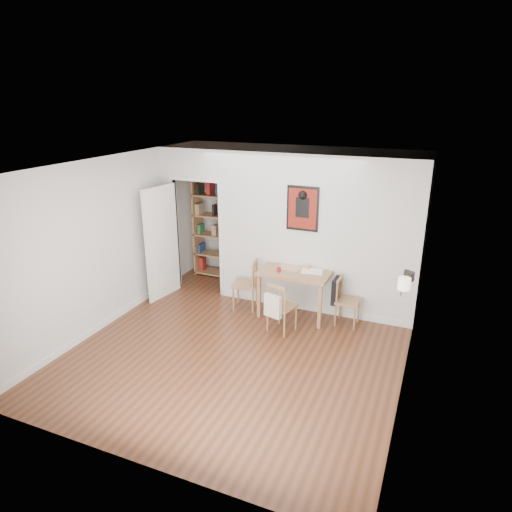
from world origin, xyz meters
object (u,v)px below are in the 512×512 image
at_px(chair_left, 245,284).
at_px(ceramic_jar_a, 411,276).
at_px(dining_table, 295,276).
at_px(bookshelf, 216,226).
at_px(chair_right, 347,301).
at_px(orange_fruit, 308,267).
at_px(ceramic_jar_b, 407,274).
at_px(fireplace, 403,323).
at_px(red_glass, 279,270).
at_px(notebook, 312,271).
at_px(chair_front, 281,307).
at_px(mantel_lamp, 404,285).

bearing_deg(chair_left, ceramic_jar_a, -13.21).
distance_m(dining_table, bookshelf, 2.31).
distance_m(chair_right, orange_fruit, 0.81).
bearing_deg(chair_left, ceramic_jar_b, -11.31).
bearing_deg(dining_table, fireplace, -25.61).
distance_m(bookshelf, red_glass, 2.18).
distance_m(red_glass, notebook, 0.54).
bearing_deg(fireplace, red_glass, 160.63).
xyz_separation_m(chair_front, bookshelf, (-1.99, 1.71, 0.62)).
relative_size(mantel_lamp, ceramic_jar_b, 2.37).
distance_m(chair_left, red_glass, 0.74).
height_order(chair_right, red_glass, red_glass).
height_order(fireplace, mantel_lamp, mantel_lamp).
bearing_deg(fireplace, chair_front, 172.31).
xyz_separation_m(red_glass, orange_fruit, (0.40, 0.29, -0.01)).
height_order(notebook, ceramic_jar_a, ceramic_jar_a).
bearing_deg(chair_left, red_glass, -6.41).
distance_m(chair_left, bookshelf, 1.75).
bearing_deg(chair_front, dining_table, 89.07).
bearing_deg(dining_table, bookshelf, 151.14).
relative_size(mantel_lamp, ceramic_jar_a, 1.95).
distance_m(dining_table, notebook, 0.29).
distance_m(red_glass, ceramic_jar_b, 2.05).
relative_size(notebook, mantel_lamp, 1.44).
relative_size(red_glass, notebook, 0.25).
xyz_separation_m(chair_left, ceramic_jar_b, (2.58, -0.52, 0.78)).
bearing_deg(chair_front, chair_left, 147.66).
distance_m(bookshelf, mantel_lamp, 4.43).
distance_m(dining_table, chair_right, 0.90).
distance_m(bookshelf, notebook, 2.50).
bearing_deg(ceramic_jar_a, chair_front, 177.23).
xyz_separation_m(bookshelf, fireplace, (3.78, -1.95, -0.42)).
xyz_separation_m(orange_fruit, notebook, (0.09, -0.07, -0.03)).
relative_size(chair_front, red_glass, 9.72).
bearing_deg(ceramic_jar_b, red_glass, 167.17).
distance_m(bookshelf, fireplace, 4.27).
relative_size(ceramic_jar_a, ceramic_jar_b, 1.21).
bearing_deg(bookshelf, fireplace, -27.36).
distance_m(fireplace, mantel_lamp, 0.79).
bearing_deg(mantel_lamp, chair_left, 156.02).
xyz_separation_m(dining_table, red_glass, (-0.23, -0.15, 0.14)).
bearing_deg(notebook, chair_front, -111.54).
height_order(dining_table, chair_front, chair_front).
height_order(chair_left, fireplace, fireplace).
height_order(chair_left, chair_front, chair_left).
bearing_deg(mantel_lamp, notebook, 138.76).
xyz_separation_m(orange_fruit, ceramic_jar_a, (1.62, -0.84, 0.41)).
distance_m(bookshelf, orange_fruit, 2.39).
relative_size(fireplace, orange_fruit, 17.37).
bearing_deg(red_glass, chair_front, -64.83).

